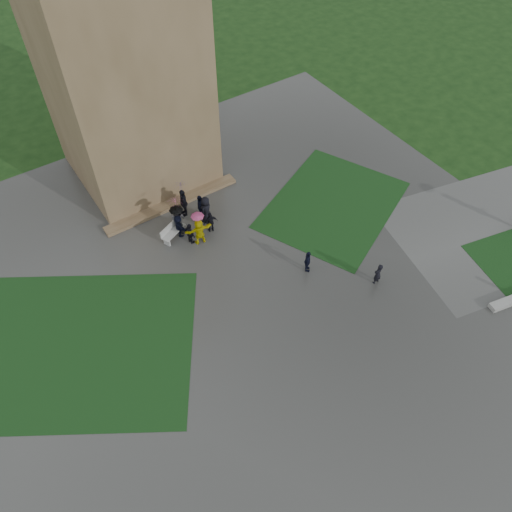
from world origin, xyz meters
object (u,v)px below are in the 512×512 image
bench (173,231)px  tower (114,39)px  pedestrian_mid (308,262)px  pedestrian_near (378,274)px

bench → tower: bearing=55.9°
bench → pedestrian_mid: bearing=-75.8°
bench → pedestrian_near: (7.72, -9.24, 0.22)m
pedestrian_mid → pedestrian_near: bearing=-99.4°
tower → pedestrian_near: size_ratio=12.38×
pedestrian_mid → bench: bearing=75.4°
tower → bench: tower is taller
tower → bench: 10.99m
pedestrian_near → tower: bearing=-71.8°
tower → pedestrian_near: tower is taller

